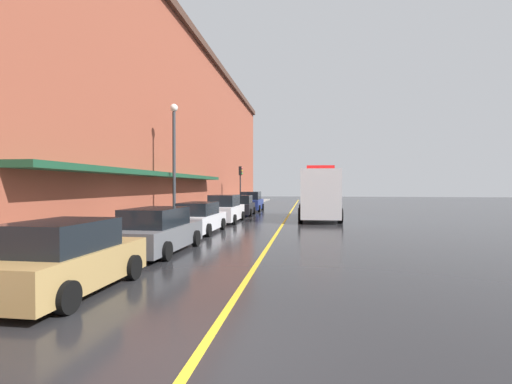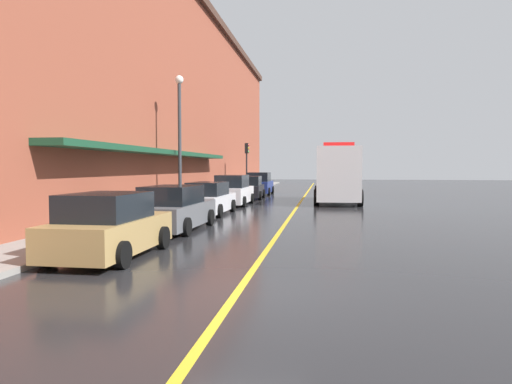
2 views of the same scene
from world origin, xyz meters
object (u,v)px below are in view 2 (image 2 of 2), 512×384
object	(u,v)px
parked_car_5	(260,184)
parked_car_3	(233,191)
parked_car_0	(109,227)
parking_meter_1	(151,198)
parking_meter_0	(84,210)
traffic_light_near	(247,158)
street_lamp_left	(180,127)
parked_car_1	(174,209)
parked_car_4	(250,188)
box_truck	(337,175)
parked_car_2	(209,199)

from	to	relation	value
parked_car_5	parked_car_3	bearing A→B (deg)	179.70
parked_car_0	parking_meter_1	bearing A→B (deg)	12.95
parking_meter_0	traffic_light_near	bearing A→B (deg)	89.88
parked_car_0	traffic_light_near	distance (m)	29.94
street_lamp_left	traffic_light_near	size ratio (longest dim) A/B	1.61
parked_car_1	parked_car_4	xyz separation A→B (m)	(0.04, 17.29, 0.01)
parked_car_3	box_truck	distance (m)	7.10
street_lamp_left	parking_meter_0	bearing A→B (deg)	-86.90
box_truck	parking_meter_0	xyz separation A→B (m)	(-7.72, -18.38, -0.74)
parked_car_4	box_truck	distance (m)	6.88
parked_car_1	parked_car_5	distance (m)	22.97
parked_car_4	parked_car_5	size ratio (longest dim) A/B	0.94
parked_car_5	street_lamp_left	world-z (taller)	street_lamp_left
parked_car_4	street_lamp_left	distance (m)	10.89
parked_car_1	parked_car_4	world-z (taller)	parked_car_4
box_truck	parking_meter_1	size ratio (longest dim) A/B	6.21
parked_car_5	traffic_light_near	bearing A→B (deg)	40.38
parking_meter_0	street_lamp_left	world-z (taller)	street_lamp_left
parked_car_4	parked_car_5	distance (m)	5.68
parking_meter_0	box_truck	bearing A→B (deg)	67.22
parked_car_4	parked_car_5	xyz separation A→B (m)	(-0.07, 5.68, 0.09)
box_truck	parked_car_3	bearing A→B (deg)	-64.44
parked_car_2	parked_car_4	distance (m)	11.58
parked_car_3	parked_car_5	size ratio (longest dim) A/B	1.04
box_truck	traffic_light_near	world-z (taller)	traffic_light_near
parked_car_1	parked_car_0	bearing A→B (deg)	-178.71
parked_car_1	parking_meter_0	xyz separation A→B (m)	(-1.46, -3.84, 0.29)
parked_car_0	parked_car_4	distance (m)	22.53
parking_meter_1	parked_car_1	bearing A→B (deg)	-44.94
parked_car_0	parked_car_1	world-z (taller)	parked_car_0
parked_car_1	parked_car_3	xyz separation A→B (m)	(-0.07, 11.46, 0.09)
parking_meter_0	parking_meter_1	size ratio (longest dim) A/B	1.00
parked_car_3	traffic_light_near	size ratio (longest dim) A/B	1.09
parking_meter_1	street_lamp_left	size ratio (longest dim) A/B	0.19
parked_car_2	traffic_light_near	world-z (taller)	traffic_light_near
parked_car_0	box_truck	distance (m)	20.77
parked_car_5	traffic_light_near	xyz separation A→B (m)	(-1.37, 1.61, 2.28)
parked_car_0	street_lamp_left	size ratio (longest dim) A/B	0.61
street_lamp_left	traffic_light_near	xyz separation A→B (m)	(0.66, 17.34, -1.24)
parked_car_2	street_lamp_left	xyz separation A→B (m)	(-1.94, 1.53, 3.65)
street_lamp_left	traffic_light_near	world-z (taller)	street_lamp_left
parked_car_3	street_lamp_left	size ratio (longest dim) A/B	0.67
parked_car_2	box_truck	distance (m)	10.95
parked_car_5	traffic_light_near	world-z (taller)	traffic_light_near
parked_car_1	parked_car_3	bearing A→B (deg)	1.60
parked_car_1	box_truck	size ratio (longest dim) A/B	0.59
parked_car_1	parking_meter_1	bearing A→B (deg)	46.32
box_truck	parked_car_0	bearing A→B (deg)	-17.95
parked_car_0	parked_car_3	size ratio (longest dim) A/B	0.91
parked_car_0	parked_car_1	size ratio (longest dim) A/B	0.87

